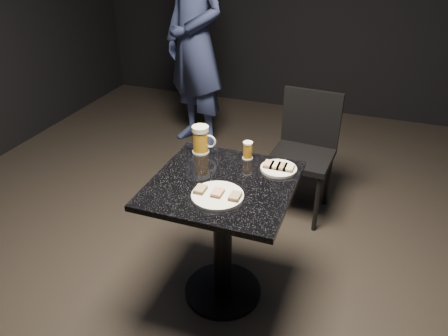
{
  "coord_description": "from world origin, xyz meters",
  "views": [
    {
      "loc": [
        0.64,
        -1.74,
        1.89
      ],
      "look_at": [
        0.0,
        0.02,
        0.82
      ],
      "focal_mm": 35.0,
      "sensor_mm": 36.0,
      "label": 1
    }
  ],
  "objects": [
    {
      "name": "plate_small",
      "position": [
        0.23,
        0.21,
        0.76
      ],
      "size": [
        0.19,
        0.19,
        0.01
      ],
      "primitive_type": "cylinder",
      "color": "white",
      "rests_on": "table"
    },
    {
      "name": "floor",
      "position": [
        0.0,
        0.0,
        0.0
      ],
      "size": [
        6.0,
        6.0,
        0.0
      ],
      "primitive_type": "plane",
      "color": "black",
      "rests_on": "ground"
    },
    {
      "name": "beer_mug",
      "position": [
        -0.22,
        0.26,
        0.83
      ],
      "size": [
        0.14,
        0.1,
        0.16
      ],
      "color": "silver",
      "rests_on": "table"
    },
    {
      "name": "chair",
      "position": [
        0.24,
        1.03,
        0.5
      ],
      "size": [
        0.44,
        0.44,
        0.88
      ],
      "color": "black",
      "rests_on": "floor"
    },
    {
      "name": "canapes_on_plate_small",
      "position": [
        0.23,
        0.21,
        0.77
      ],
      "size": [
        0.16,
        0.07,
        0.02
      ],
      "color": "#4C3521",
      "rests_on": "plate_small"
    },
    {
      "name": "canapes_on_plate_large",
      "position": [
        0.02,
        -0.13,
        0.77
      ],
      "size": [
        0.22,
        0.07,
        0.02
      ],
      "color": "#4C3521",
      "rests_on": "plate_large"
    },
    {
      "name": "plate_large",
      "position": [
        0.02,
        -0.13,
        0.76
      ],
      "size": [
        0.25,
        0.25,
        0.01
      ],
      "primitive_type": "cylinder",
      "color": "white",
      "rests_on": "table"
    },
    {
      "name": "beer_tumbler",
      "position": [
        0.04,
        0.28,
        0.8
      ],
      "size": [
        0.06,
        0.06,
        0.1
      ],
      "color": "white",
      "rests_on": "table"
    },
    {
      "name": "table",
      "position": [
        0.0,
        0.0,
        0.51
      ],
      "size": [
        0.7,
        0.7,
        0.75
      ],
      "color": "black",
      "rests_on": "floor"
    },
    {
      "name": "patron",
      "position": [
        -0.91,
        1.77,
        0.97
      ],
      "size": [
        0.84,
        0.76,
        1.93
      ],
      "primitive_type": "imported",
      "rotation": [
        0.0,
        0.0,
        -0.55
      ],
      "color": "navy",
      "rests_on": "floor"
    }
  ]
}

